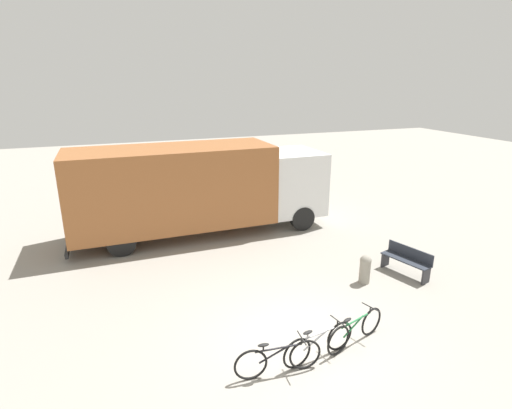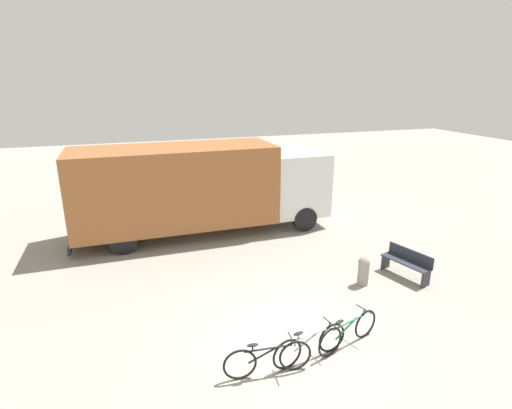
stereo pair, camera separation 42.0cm
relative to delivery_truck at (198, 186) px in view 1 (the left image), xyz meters
name	(u,v)px [view 1 (the left image)]	position (x,y,z in m)	size (l,w,h in m)	color
ground_plane	(299,341)	(0.58, -6.95, -1.74)	(60.00, 60.00, 0.00)	gray
delivery_truck	(198,186)	(0.00, 0.00, 0.00)	(9.04, 2.53, 3.16)	#99592D
park_bench	(407,260)	(4.79, -5.24, -1.30)	(0.77, 1.48, 0.80)	#282D38
bicycle_near	(278,359)	(-0.25, -7.71, -1.39)	(1.71, 0.44, 0.73)	black
bicycle_middle	(319,343)	(0.68, -7.58, -1.39)	(1.70, 0.47, 0.73)	black
bicycle_far	(355,330)	(1.62, -7.45, -1.39)	(1.65, 0.63, 0.73)	black
bollard_near_bench	(365,268)	(3.38, -5.26, -1.30)	(0.31, 0.31, 0.81)	gray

